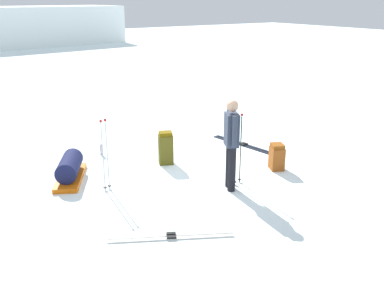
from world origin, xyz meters
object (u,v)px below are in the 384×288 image
(ski_pair_near, at_px, (243,145))
(backpack_large_dark, at_px, (277,157))
(thermos_bottle, at_px, (101,149))
(ski_pair_far, at_px, (171,237))
(ski_poles_planted_far, at_px, (105,152))
(backpack_bright, at_px, (166,148))
(ski_poles_planted_near, at_px, (238,146))
(gear_sled, at_px, (70,169))
(skier_standing, at_px, (231,140))

(ski_pair_near, relative_size, backpack_large_dark, 3.45)
(ski_pair_near, height_order, thermos_bottle, thermos_bottle)
(backpack_large_dark, bearing_deg, ski_pair_near, 74.71)
(ski_pair_far, height_order, ski_poles_planted_far, ski_poles_planted_far)
(ski_pair_near, height_order, backpack_large_dark, backpack_large_dark)
(backpack_bright, bearing_deg, ski_poles_planted_near, -70.25)
(ski_poles_planted_near, relative_size, ski_poles_planted_far, 1.01)
(backpack_bright, distance_m, thermos_bottle, 1.61)
(backpack_bright, xyz_separation_m, ski_poles_planted_near, (0.60, -1.68, 0.41))
(thermos_bottle, bearing_deg, ski_pair_near, -21.74)
(ski_poles_planted_near, distance_m, gear_sled, 3.31)
(ski_pair_near, xyz_separation_m, ski_poles_planted_near, (-1.58, -1.71, 0.75))
(skier_standing, relative_size, ski_pair_near, 0.90)
(skier_standing, relative_size, thermos_bottle, 6.54)
(backpack_large_dark, bearing_deg, backpack_bright, 138.69)
(backpack_bright, xyz_separation_m, thermos_bottle, (-0.95, 1.28, -0.22))
(ski_pair_far, xyz_separation_m, ski_poles_planted_far, (-0.11, 2.13, 0.74))
(ski_pair_far, xyz_separation_m, gear_sled, (-0.53, 2.97, 0.21))
(ski_pair_far, relative_size, gear_sled, 1.25)
(skier_standing, bearing_deg, ski_pair_near, 44.57)
(ski_pair_far, height_order, ski_poles_planted_near, ski_poles_planted_near)
(backpack_large_dark, relative_size, ski_poles_planted_far, 0.40)
(skier_standing, height_order, ski_poles_planted_near, skier_standing)
(skier_standing, relative_size, ski_pair_far, 0.97)
(backpack_large_dark, bearing_deg, ski_pair_far, -160.41)
(ski_poles_planted_near, bearing_deg, backpack_bright, 109.75)
(ski_pair_far, bearing_deg, backpack_bright, 61.24)
(ski_poles_planted_near, height_order, gear_sled, ski_poles_planted_near)
(backpack_large_dark, distance_m, gear_sled, 4.18)
(ski_pair_near, distance_m, ski_poles_planted_far, 3.89)
(ski_pair_near, xyz_separation_m, ski_poles_planted_far, (-3.78, -0.60, 0.74))
(thermos_bottle, bearing_deg, skier_standing, -67.01)
(skier_standing, distance_m, gear_sled, 3.21)
(ski_poles_planted_near, bearing_deg, ski_pair_near, 47.22)
(skier_standing, xyz_separation_m, backpack_large_dark, (1.41, 0.24, -0.69))
(gear_sled, bearing_deg, backpack_large_dark, -25.82)
(ski_pair_near, distance_m, gear_sled, 4.20)
(skier_standing, height_order, ski_poles_planted_far, skier_standing)
(ski_pair_near, distance_m, backpack_bright, 2.21)
(thermos_bottle, bearing_deg, ski_poles_planted_near, -62.33)
(ski_poles_planted_far, bearing_deg, ski_pair_far, -86.95)
(backpack_bright, bearing_deg, skier_standing, -78.89)
(ski_pair_far, bearing_deg, ski_pair_near, 36.62)
(backpack_bright, bearing_deg, ski_poles_planted_far, -160.38)
(backpack_bright, xyz_separation_m, ski_poles_planted_far, (-1.59, -0.57, 0.40))
(gear_sled, xyz_separation_m, thermos_bottle, (1.06, 1.00, -0.09))
(ski_pair_far, relative_size, backpack_bright, 2.45)
(ski_pair_far, height_order, gear_sled, gear_sled)
(ski_poles_planted_near, bearing_deg, gear_sled, 143.13)
(ski_poles_planted_near, xyz_separation_m, thermos_bottle, (-1.55, 2.96, -0.63))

